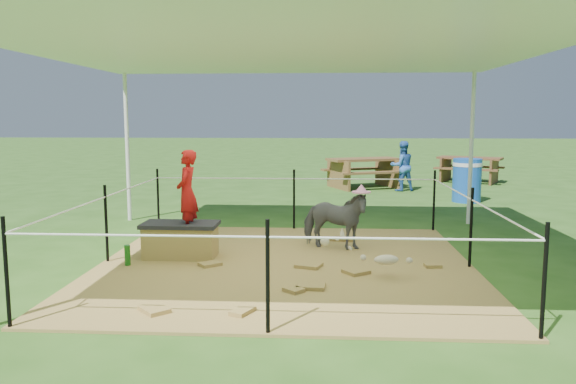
# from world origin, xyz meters

# --- Properties ---
(ground) EXTENTS (90.00, 90.00, 0.00)m
(ground) POSITION_xyz_m (0.00, 0.00, 0.00)
(ground) COLOR #2D5919
(ground) RESTS_ON ground
(hay_patch) EXTENTS (4.60, 4.60, 0.03)m
(hay_patch) POSITION_xyz_m (0.00, 0.00, 0.01)
(hay_patch) COLOR brown
(hay_patch) RESTS_ON ground
(canopy_tent) EXTENTS (6.30, 6.30, 2.90)m
(canopy_tent) POSITION_xyz_m (0.00, 0.00, 2.69)
(canopy_tent) COLOR silver
(canopy_tent) RESTS_ON ground
(rope_fence) EXTENTS (4.54, 4.54, 1.00)m
(rope_fence) POSITION_xyz_m (0.00, -0.00, 0.64)
(rope_fence) COLOR black
(rope_fence) RESTS_ON ground
(straw_bale) EXTENTS (0.91, 0.46, 0.40)m
(straw_bale) POSITION_xyz_m (-1.38, 0.26, 0.23)
(straw_bale) COLOR olive
(straw_bale) RESTS_ON hay_patch
(dark_cloth) EXTENTS (0.97, 0.51, 0.05)m
(dark_cloth) POSITION_xyz_m (-1.38, 0.26, 0.46)
(dark_cloth) COLOR black
(dark_cloth) RESTS_ON straw_bale
(woman) EXTENTS (0.26, 0.40, 1.09)m
(woman) POSITION_xyz_m (-1.28, 0.26, 0.98)
(woman) COLOR red
(woman) RESTS_ON straw_bale
(green_bottle) EXTENTS (0.07, 0.07, 0.25)m
(green_bottle) POSITION_xyz_m (-1.93, -0.19, 0.16)
(green_bottle) COLOR #196917
(green_bottle) RESTS_ON hay_patch
(pony) EXTENTS (1.05, 0.72, 0.81)m
(pony) POSITION_xyz_m (0.62, 0.85, 0.43)
(pony) COLOR #4C4C51
(pony) RESTS_ON hay_patch
(pink_hat) EXTENTS (0.25, 0.25, 0.12)m
(pink_hat) POSITION_xyz_m (0.62, 0.85, 0.90)
(pink_hat) COLOR #FF93C5
(pink_hat) RESTS_ON pony
(foal) EXTENTS (0.91, 0.61, 0.46)m
(foal) POSITION_xyz_m (1.18, -0.53, 0.26)
(foal) COLOR #C2B28E
(foal) RESTS_ON hay_patch
(trash_barrel) EXTENTS (0.78, 0.78, 0.95)m
(trash_barrel) POSITION_xyz_m (3.62, 5.62, 0.47)
(trash_barrel) COLOR #1751B1
(trash_barrel) RESTS_ON ground
(picnic_table_near) EXTENTS (2.26, 1.98, 0.78)m
(picnic_table_near) POSITION_xyz_m (1.56, 8.03, 0.39)
(picnic_table_near) COLOR brown
(picnic_table_near) RESTS_ON ground
(picnic_table_far) EXTENTS (2.11, 1.88, 0.72)m
(picnic_table_far) POSITION_xyz_m (4.67, 9.49, 0.36)
(picnic_table_far) COLOR #502D1B
(picnic_table_far) RESTS_ON ground
(distant_person) EXTENTS (0.71, 0.62, 1.26)m
(distant_person) POSITION_xyz_m (2.47, 7.42, 0.63)
(distant_person) COLOR #3266BC
(distant_person) RESTS_ON ground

